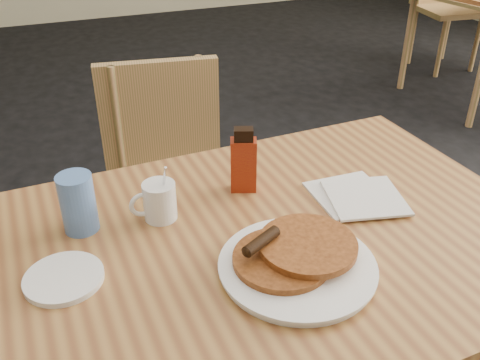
% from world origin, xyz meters
% --- Properties ---
extents(main_table, '(1.34, 0.93, 0.75)m').
position_xyz_m(main_table, '(-0.04, -0.07, 0.71)').
color(main_table, '#AD783D').
rests_on(main_table, floor).
extents(chair_main_far, '(0.46, 0.46, 0.89)m').
position_xyz_m(chair_main_far, '(-0.04, 0.65, 0.53)').
color(chair_main_far, tan).
rests_on(chair_main_far, floor).
extents(pancake_plate, '(0.31, 0.31, 0.07)m').
position_xyz_m(pancake_plate, '(-0.00, -0.19, 0.77)').
color(pancake_plate, white).
rests_on(pancake_plate, main_table).
extents(coffee_mug, '(0.11, 0.07, 0.14)m').
position_xyz_m(coffee_mug, '(-0.21, 0.08, 0.80)').
color(coffee_mug, white).
rests_on(coffee_mug, main_table).
extents(syrup_bottle, '(0.07, 0.06, 0.16)m').
position_xyz_m(syrup_bottle, '(0.01, 0.13, 0.83)').
color(syrup_bottle, maroon).
rests_on(syrup_bottle, main_table).
extents(napkin_stack, '(0.22, 0.23, 0.01)m').
position_xyz_m(napkin_stack, '(0.25, -0.01, 0.76)').
color(napkin_stack, white).
rests_on(napkin_stack, main_table).
extents(blue_tumbler, '(0.10, 0.10, 0.13)m').
position_xyz_m(blue_tumbler, '(-0.38, 0.11, 0.82)').
color(blue_tumbler, '#557FC8').
rests_on(blue_tumbler, main_table).
extents(side_saucer, '(0.20, 0.20, 0.01)m').
position_xyz_m(side_saucer, '(-0.43, -0.05, 0.76)').
color(side_saucer, white).
rests_on(side_saucer, main_table).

